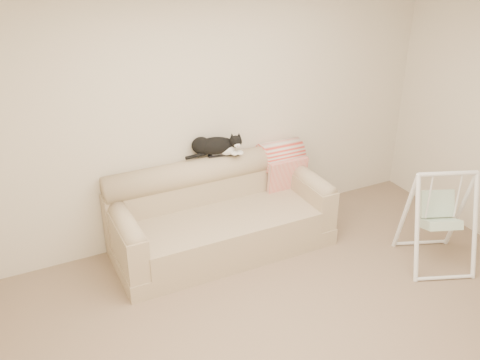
# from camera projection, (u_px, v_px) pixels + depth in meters

# --- Properties ---
(ground_plane) EXTENTS (5.00, 5.00, 0.00)m
(ground_plane) POSITION_uv_depth(u_px,v_px,m) (313.00, 340.00, 4.34)
(ground_plane) COLOR #77614C
(ground_plane) RESTS_ON ground
(room_shell) EXTENTS (5.04, 4.04, 2.60)m
(room_shell) POSITION_uv_depth(u_px,v_px,m) (326.00, 171.00, 3.66)
(room_shell) COLOR beige
(room_shell) RESTS_ON ground
(sofa) EXTENTS (2.20, 0.93, 0.90)m
(sofa) POSITION_uv_depth(u_px,v_px,m) (219.00, 216.00, 5.44)
(sofa) COLOR tan
(sofa) RESTS_ON ground
(remote_a) EXTENTS (0.19, 0.08, 0.03)m
(remote_a) POSITION_uv_depth(u_px,v_px,m) (217.00, 155.00, 5.42)
(remote_a) COLOR black
(remote_a) RESTS_ON sofa
(remote_b) EXTENTS (0.18, 0.10, 0.02)m
(remote_b) POSITION_uv_depth(u_px,v_px,m) (232.00, 154.00, 5.46)
(remote_b) COLOR black
(remote_b) RESTS_ON sofa
(tuxedo_cat) EXTENTS (0.59, 0.35, 0.23)m
(tuxedo_cat) POSITION_uv_depth(u_px,v_px,m) (215.00, 146.00, 5.39)
(tuxedo_cat) COLOR black
(tuxedo_cat) RESTS_ON sofa
(throw_blanket) EXTENTS (0.46, 0.38, 0.58)m
(throw_blanket) POSITION_uv_depth(u_px,v_px,m) (281.00, 159.00, 5.79)
(throw_blanket) COLOR red
(throw_blanket) RESTS_ON sofa
(baby_swing) EXTENTS (0.80, 0.82, 1.00)m
(baby_swing) POSITION_uv_depth(u_px,v_px,m) (439.00, 218.00, 5.12)
(baby_swing) COLOR white
(baby_swing) RESTS_ON ground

